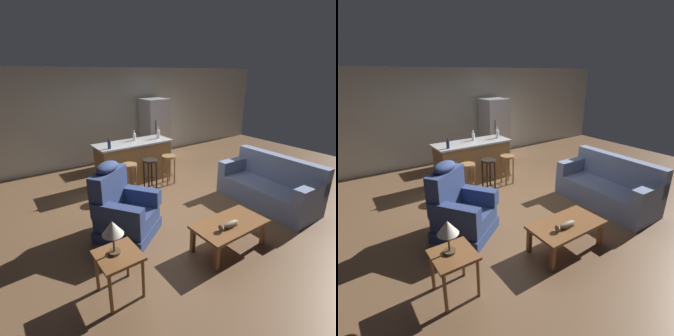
{
  "view_description": "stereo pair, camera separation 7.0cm",
  "coord_description": "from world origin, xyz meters",
  "views": [
    {
      "loc": [
        -2.75,
        -3.94,
        2.48
      ],
      "look_at": [
        -0.03,
        -0.1,
        0.75
      ],
      "focal_mm": 28.0,
      "sensor_mm": 36.0,
      "label": 1
    },
    {
      "loc": [
        -2.69,
        -3.98,
        2.48
      ],
      "look_at": [
        -0.03,
        -0.1,
        0.75
      ],
      "focal_mm": 28.0,
      "sensor_mm": 36.0,
      "label": 2
    }
  ],
  "objects": [
    {
      "name": "bar_stool_left",
      "position": [
        -0.45,
        0.72,
        0.47
      ],
      "size": [
        0.32,
        0.32,
        0.68
      ],
      "color": "olive",
      "rests_on": "ground_plane"
    },
    {
      "name": "bottle_wine_dark",
      "position": [
        0.1,
        1.47,
        1.04
      ],
      "size": [
        0.07,
        0.07,
        0.24
      ],
      "color": "silver",
      "rests_on": "kitchen_island"
    },
    {
      "name": "couch",
      "position": [
        1.62,
        -1.23,
        0.34
      ],
      "size": [
        0.87,
        1.91,
        0.94
      ],
      "rotation": [
        0.0,
        0.0,
        3.13
      ],
      "color": "#707FA3",
      "rests_on": "ground_plane"
    },
    {
      "name": "recliner_near_lamp",
      "position": [
        -1.22,
        -0.54,
        0.42
      ],
      "size": [
        1.17,
        1.17,
        1.2
      ],
      "rotation": [
        0.0,
        0.0,
        -0.95
      ],
      "color": "navy",
      "rests_on": "ground_plane"
    },
    {
      "name": "bar_stool_middle",
      "position": [
        0.06,
        0.72,
        0.47
      ],
      "size": [
        0.32,
        0.32,
        0.68
      ],
      "color": "black",
      "rests_on": "ground_plane"
    },
    {
      "name": "bar_stool_right",
      "position": [
        0.56,
        0.72,
        0.47
      ],
      "size": [
        0.32,
        0.32,
        0.68
      ],
      "color": "olive",
      "rests_on": "ground_plane"
    },
    {
      "name": "bottle_short_amber",
      "position": [
        0.68,
        1.33,
        1.06
      ],
      "size": [
        0.08,
        0.08,
        0.28
      ],
      "color": "silver",
      "rests_on": "kitchen_island"
    },
    {
      "name": "ground_plane",
      "position": [
        0.0,
        0.0,
        0.0
      ],
      "size": [
        12.0,
        12.0,
        0.0
      ],
      "color": "brown"
    },
    {
      "name": "table_lamp",
      "position": [
        -1.83,
        -1.6,
        0.87
      ],
      "size": [
        0.24,
        0.24,
        0.41
      ],
      "color": "#4C3823",
      "rests_on": "end_table"
    },
    {
      "name": "coffee_table",
      "position": [
        -0.12,
        -1.77,
        0.36
      ],
      "size": [
        1.1,
        0.6,
        0.42
      ],
      "color": "brown",
      "rests_on": "ground_plane"
    },
    {
      "name": "fish_figurine",
      "position": [
        -0.21,
        -1.85,
        0.46
      ],
      "size": [
        0.34,
        0.1,
        0.1
      ],
      "color": "#4C3823",
      "rests_on": "coffee_table"
    },
    {
      "name": "kitchen_island",
      "position": [
        0.0,
        1.35,
        0.48
      ],
      "size": [
        1.8,
        0.7,
        0.95
      ],
      "color": "olive",
      "rests_on": "ground_plane"
    },
    {
      "name": "end_table",
      "position": [
        -1.81,
        -1.64,
        0.46
      ],
      "size": [
        0.48,
        0.48,
        0.56
      ],
      "color": "brown",
      "rests_on": "ground_plane"
    },
    {
      "name": "refrigerator",
      "position": [
        1.37,
        2.55,
        0.88
      ],
      "size": [
        0.7,
        0.69,
        1.76
      ],
      "color": "#B7B7BC",
      "rests_on": "ground_plane"
    },
    {
      "name": "back_wall",
      "position": [
        0.0,
        3.12,
        1.3
      ],
      "size": [
        12.0,
        0.05,
        2.6
      ],
      "color": "#B2B2A3",
      "rests_on": "ground_plane"
    },
    {
      "name": "bottle_tall_green",
      "position": [
        -0.68,
        1.14,
        1.04
      ],
      "size": [
        0.07,
        0.07,
        0.24
      ],
      "color": "#23284C",
      "rests_on": "kitchen_island"
    }
  ]
}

